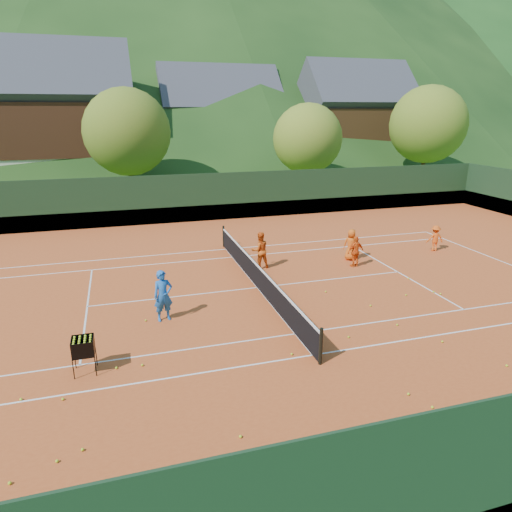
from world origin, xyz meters
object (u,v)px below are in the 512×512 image
object	(u,v)px
student_a	(260,250)
chalet_left	(55,123)
student_b	(356,252)
chalet_mid	(219,127)
student_d	(435,238)
coach	(163,296)
chalet_right	(353,125)
ball_hopper	(83,347)
student_c	(351,245)
tennis_net	(257,276)

from	to	relation	value
student_a	chalet_left	world-z (taller)	chalet_left
student_b	chalet_mid	world-z (taller)	chalet_mid
student_a	student_d	world-z (taller)	student_a
coach	student_b	world-z (taller)	coach
student_d	chalet_left	bearing A→B (deg)	-44.07
chalet_right	ball_hopper	bearing A→B (deg)	-127.19
student_b	chalet_left	world-z (taller)	chalet_left
ball_hopper	chalet_mid	world-z (taller)	chalet_mid
chalet_left	chalet_right	distance (m)	30.00
student_c	chalet_right	world-z (taller)	chalet_right
coach	student_c	bearing A→B (deg)	13.79
student_a	tennis_net	size ratio (longest dim) A/B	0.14
student_d	chalet_mid	xyz separation A→B (m)	(-3.94, 31.75, 4.32)
student_a	student_b	world-z (taller)	student_a
ball_hopper	chalet_left	xyz separation A→B (m)	(-3.79, 34.54, 4.88)
student_d	ball_hopper	world-z (taller)	student_d
student_c	ball_hopper	bearing A→B (deg)	53.04
student_a	chalet_left	size ratio (longest dim) A/B	0.12
ball_hopper	chalet_mid	distance (m)	40.65
student_c	chalet_mid	size ratio (longest dim) A/B	0.12
student_c	chalet_right	xyz separation A→B (m)	(14.77, 27.87, 4.50)
student_a	student_d	bearing A→B (deg)	176.66
coach	tennis_net	world-z (taller)	coach
student_a	chalet_mid	distance (m)	32.43
student_d	coach	bearing A→B (deg)	26.97
student_a	tennis_net	distance (m)	2.42
student_c	student_d	xyz separation A→B (m)	(4.71, 0.12, -0.09)
coach	chalet_mid	bearing A→B (deg)	64.52
coach	chalet_left	world-z (taller)	chalet_left
student_b	chalet_right	world-z (taller)	chalet_right
chalet_mid	chalet_right	world-z (taller)	chalet_right
student_a	chalet_mid	xyz separation A→B (m)	(5.20, 31.74, 4.15)
student_a	student_c	distance (m)	4.43
student_b	student_d	world-z (taller)	student_b
coach	student_a	world-z (taller)	coach
chalet_left	chalet_mid	size ratio (longest dim) A/B	1.09
student_b	chalet_left	distance (m)	32.82
coach	tennis_net	xyz separation A→B (m)	(3.84, 1.90, -0.37)
student_c	chalet_mid	bearing A→B (deg)	-68.58
student_c	tennis_net	world-z (taller)	student_c
student_b	tennis_net	xyz separation A→B (m)	(-4.95, -1.20, -0.21)
student_c	chalet_left	distance (m)	32.13
ball_hopper	student_b	bearing A→B (deg)	27.20
student_b	tennis_net	distance (m)	5.10
student_c	ball_hopper	world-z (taller)	student_c
student_b	chalet_left	size ratio (longest dim) A/B	0.10
tennis_net	student_a	bearing A→B (deg)	70.48
tennis_net	chalet_right	bearing A→B (deg)	56.31
coach	chalet_mid	xyz separation A→B (m)	(9.84, 35.90, 4.09)
coach	student_a	distance (m)	6.23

